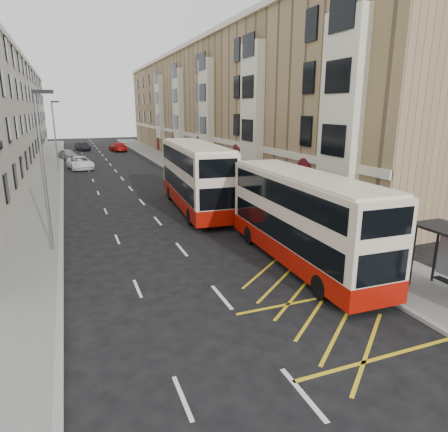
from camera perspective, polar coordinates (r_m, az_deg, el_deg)
name	(u,v)px	position (r m, az deg, el deg)	size (l,w,h in m)	color
ground	(268,352)	(13.08, 6.28, -18.76)	(200.00, 200.00, 0.00)	black
pavement_right	(204,179)	(42.32, -2.81, 5.27)	(4.00, 120.00, 0.15)	slate
pavement_left	(45,190)	(40.28, -24.25, 3.46)	(3.00, 120.00, 0.15)	slate
kerb_right	(186,180)	(41.74, -5.43, 5.09)	(0.25, 120.00, 0.15)	gray
kerb_left	(62,188)	(40.22, -22.12, 3.66)	(0.25, 120.00, 0.15)	gray
road_markings	(111,165)	(55.29, -15.82, 6.96)	(10.00, 110.00, 0.01)	silver
terrace_right	(215,107)	(58.49, -1.25, 15.32)	(10.75, 79.00, 15.25)	#9F805C
guard_railing	(328,245)	(20.16, 14.67, -3.97)	(0.06, 6.56, 1.01)	#B40B1C
street_lamp_near	(44,164)	(21.76, -24.37, 6.81)	(0.93, 0.18, 8.00)	gray
street_lamp_far	(55,132)	(51.65, -22.98, 10.99)	(0.93, 0.18, 8.00)	gray
double_decker_front	(302,219)	(19.13, 11.07, -0.44)	(2.86, 11.11, 4.40)	beige
double_decker_rear	(195,177)	(29.36, -4.15, 5.64)	(3.65, 12.33, 4.85)	beige
pedestrian_far	(395,263)	(18.37, 23.27, -6.17)	(0.99, 0.41, 1.69)	black
white_van	(80,163)	(52.90, -19.85, 7.15)	(2.59, 5.63, 1.56)	white
car_silver	(68,154)	(63.74, -21.39, 8.19)	(1.79, 4.45, 1.52)	#989AA0
car_dark	(83,146)	(76.91, -19.56, 9.34)	(1.53, 4.40, 1.45)	black
car_red	(118,147)	(73.67, -14.90, 9.54)	(2.21, 5.45, 1.58)	#AF0E09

